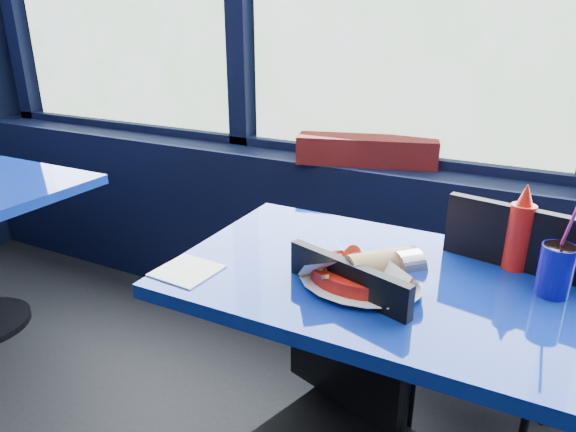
% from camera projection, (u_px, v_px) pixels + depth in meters
% --- Properties ---
extents(window_sill, '(5.00, 0.26, 0.80)m').
position_uv_depth(window_sill, '(382.00, 251.00, 2.33)').
color(window_sill, black).
rests_on(window_sill, ground).
extents(near_table, '(1.20, 0.70, 0.75)m').
position_uv_depth(near_table, '(393.00, 336.00, 1.42)').
color(near_table, black).
rests_on(near_table, ground).
extents(chair_near_front, '(0.48, 0.48, 0.84)m').
position_uv_depth(chair_near_front, '(339.00, 410.00, 1.27)').
color(chair_near_front, black).
rests_on(chair_near_front, ground).
extents(chair_near_back, '(0.49, 0.49, 0.93)m').
position_uv_depth(chair_near_back, '(499.00, 314.00, 1.59)').
color(chair_near_back, black).
rests_on(chair_near_back, ground).
extents(planter_box, '(0.61, 0.30, 0.12)m').
position_uv_depth(planter_box, '(367.00, 151.00, 2.20)').
color(planter_box, maroon).
rests_on(planter_box, window_sill).
extents(food_basket, '(0.34, 0.34, 0.10)m').
position_uv_depth(food_basket, '(363.00, 273.00, 1.30)').
color(food_basket, red).
rests_on(food_basket, near_table).
extents(ketchup_bottle, '(0.06, 0.06, 0.24)m').
position_uv_depth(ketchup_bottle, '(520.00, 232.00, 1.37)').
color(ketchup_bottle, red).
rests_on(ketchup_bottle, near_table).
extents(soda_cup, '(0.08, 0.08, 0.28)m').
position_uv_depth(soda_cup, '(556.00, 269.00, 1.25)').
color(soda_cup, '#100C87').
rests_on(soda_cup, near_table).
extents(napkin, '(0.16, 0.16, 0.00)m').
position_uv_depth(napkin, '(187.00, 271.00, 1.39)').
color(napkin, white).
rests_on(napkin, near_table).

